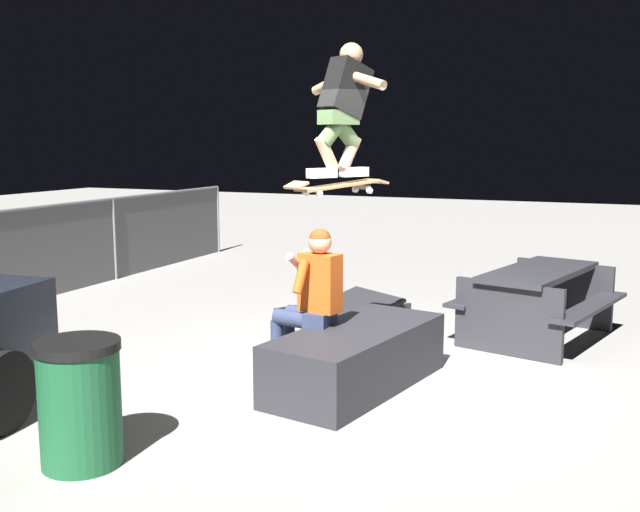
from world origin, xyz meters
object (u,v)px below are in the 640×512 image
object	(u,v)px
skateboard	(338,186)
picnic_table_back	(538,292)
skater_airborne	(344,104)
kicker_ramp	(344,314)
ledge_box_main	(357,358)
person_sitting_on_ledge	(310,296)
trash_bin	(80,403)

from	to	relation	value
skateboard	picnic_table_back	world-z (taller)	skateboard
skater_airborne	picnic_table_back	distance (m)	3.10
kicker_ramp	ledge_box_main	bearing A→B (deg)	-156.07
person_sitting_on_ledge	skateboard	size ratio (longest dim) A/B	1.35
skater_airborne	trash_bin	distance (m)	3.18
skateboard	skater_airborne	bearing A→B (deg)	-27.46
trash_bin	kicker_ramp	bearing A→B (deg)	-1.53
person_sitting_on_ledge	trash_bin	world-z (taller)	person_sitting_on_ledge
person_sitting_on_ledge	skater_airborne	bearing A→B (deg)	-50.59
person_sitting_on_ledge	skateboard	bearing A→B (deg)	-55.71
skateboard	skater_airborne	distance (m)	0.69
person_sitting_on_ledge	trash_bin	distance (m)	2.27
skateboard	skater_airborne	world-z (taller)	skater_airborne
person_sitting_on_ledge	trash_bin	size ratio (longest dim) A/B	1.63
ledge_box_main	skater_airborne	bearing A→B (deg)	44.95
ledge_box_main	skateboard	world-z (taller)	skateboard
kicker_ramp	person_sitting_on_ledge	bearing A→B (deg)	-166.10
ledge_box_main	trash_bin	world-z (taller)	trash_bin
picnic_table_back	person_sitting_on_ledge	bearing A→B (deg)	142.86
kicker_ramp	picnic_table_back	size ratio (longest dim) A/B	0.76
ledge_box_main	kicker_ramp	xyz separation A→B (m)	(2.24, 0.99, -0.20)
ledge_box_main	trash_bin	distance (m)	2.40
person_sitting_on_ledge	skater_airborne	world-z (taller)	skater_airborne
person_sitting_on_ledge	picnic_table_back	distance (m)	2.76
skateboard	picnic_table_back	xyz separation A→B (m)	(2.05, -1.45, -1.20)
ledge_box_main	skater_airborne	xyz separation A→B (m)	(0.21, 0.21, 2.13)
picnic_table_back	ledge_box_main	bearing A→B (deg)	151.28
skater_airborne	kicker_ramp	xyz separation A→B (m)	(2.03, 0.78, -2.33)
kicker_ramp	skateboard	bearing A→B (deg)	-160.03
skater_airborne	kicker_ramp	size ratio (longest dim) A/B	0.75
kicker_ramp	trash_bin	bearing A→B (deg)	178.47
ledge_box_main	kicker_ramp	distance (m)	2.46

